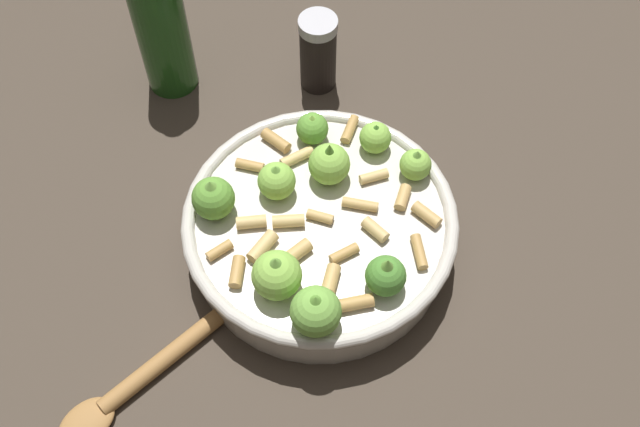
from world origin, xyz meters
TOP-DOWN VIEW (x-y plane):
  - ground_plane at (0.00, 0.00)m, footprint 2.40×2.40m
  - cooking_pan at (0.00, 0.00)m, footprint 0.25×0.25m
  - pepper_shaker at (0.06, -0.20)m, footprint 0.04×0.04m
  - olive_oil_bottle at (0.22, -0.16)m, footprint 0.05×0.05m
  - wooden_spoon at (0.11, 0.17)m, footprint 0.13×0.19m

SIDE VIEW (x-z plane):
  - ground_plane at x=0.00m, z-range 0.00..0.00m
  - wooden_spoon at x=0.11m, z-range 0.00..0.02m
  - cooking_pan at x=0.00m, z-range -0.01..0.09m
  - pepper_shaker at x=0.06m, z-range 0.00..0.09m
  - olive_oil_bottle at x=0.22m, z-range -0.02..0.18m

